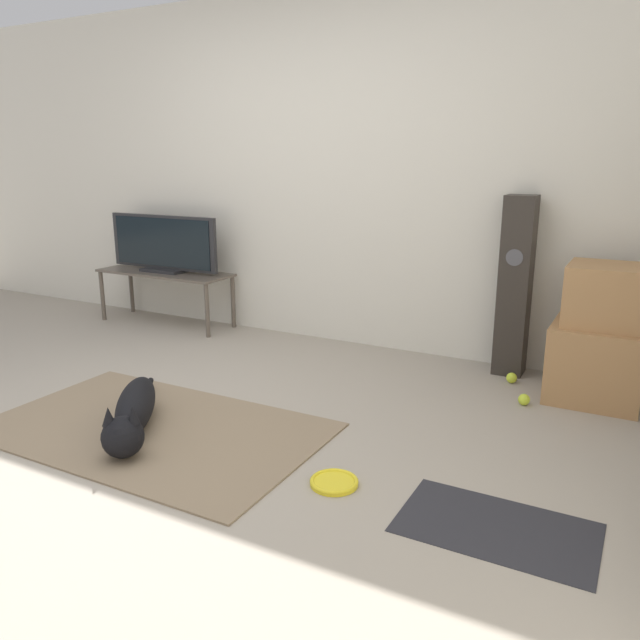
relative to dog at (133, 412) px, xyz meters
The scene contains 13 objects.
ground_plane 0.15m from the dog, 137.45° to the right, with size 12.00×12.00×0.00m, color #9E9384.
wall_back 2.34m from the dog, 91.99° to the left, with size 8.00×0.06×2.55m.
area_rug 0.15m from the dog, 55.76° to the left, with size 1.75×1.07×0.01m.
dog is the anchor object (origin of this frame).
frisbee 1.15m from the dog, ahead, with size 0.21×0.21×0.03m.
cardboard_box_lower 2.61m from the dog, 38.87° to the left, with size 0.51×0.50×0.45m.
cardboard_box_upper 2.68m from the dog, 38.96° to the left, with size 0.42×0.41×0.35m.
floor_speaker 2.44m from the dog, 51.28° to the left, with size 0.19×0.19×1.15m.
tv_stand 2.23m from the dog, 127.22° to the left, with size 1.20×0.40×0.45m.
tv 2.29m from the dog, 127.18° to the left, with size 1.08×0.20×0.47m.
tennis_ball_by_boxes 2.16m from the dog, 38.32° to the left, with size 0.07×0.07×0.07m.
tennis_ball_near_speaker 2.29m from the dog, 47.13° to the left, with size 0.07×0.07×0.07m.
door_mat 1.85m from the dog, ahead, with size 0.74×0.45×0.01m.
Camera 1 is at (2.32, -2.09, 1.38)m, focal length 35.00 mm.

